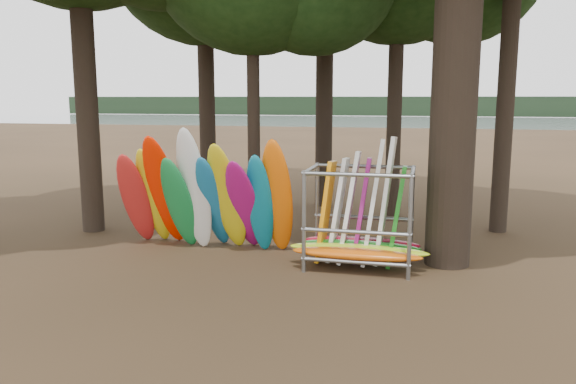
# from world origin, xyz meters

# --- Properties ---
(ground) EXTENTS (120.00, 120.00, 0.00)m
(ground) POSITION_xyz_m (0.00, 0.00, 0.00)
(ground) COLOR #47331E
(ground) RESTS_ON ground
(lake) EXTENTS (160.00, 160.00, 0.00)m
(lake) POSITION_xyz_m (0.00, 60.00, 0.00)
(lake) COLOR gray
(lake) RESTS_ON ground
(far_shore) EXTENTS (160.00, 4.00, 4.00)m
(far_shore) POSITION_xyz_m (0.00, 110.00, 2.00)
(far_shore) COLOR black
(far_shore) RESTS_ON ground
(kayak_row) EXTENTS (4.46, 1.95, 3.16)m
(kayak_row) POSITION_xyz_m (-1.68, 0.66, 1.31)
(kayak_row) COLOR red
(kayak_row) RESTS_ON ground
(storage_rack) EXTENTS (3.08, 1.57, 2.90)m
(storage_rack) POSITION_xyz_m (2.19, 0.29, 1.02)
(storage_rack) COLOR gray
(storage_rack) RESTS_ON ground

